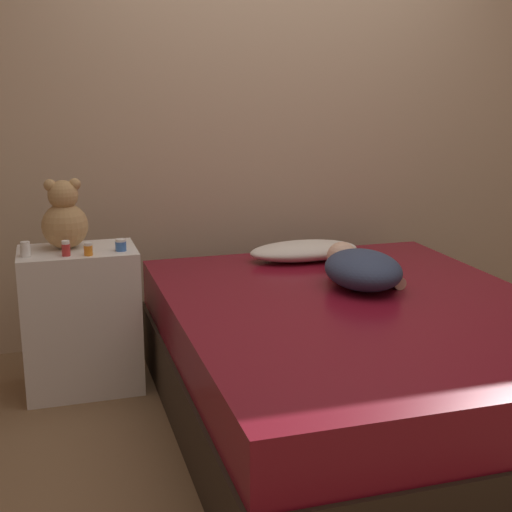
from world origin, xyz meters
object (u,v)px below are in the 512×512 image
object	(u,v)px
bottle_orange	(88,249)
bottle_blue	(121,245)
teddy_bear	(64,218)
bottle_red	(66,248)
pillow	(304,251)
bottle_white	(25,249)
person_lying	(361,268)

from	to	relation	value
bottle_orange	bottle_blue	world-z (taller)	bottle_orange
teddy_bear	bottle_red	bearing A→B (deg)	-92.36
pillow	teddy_bear	distance (m)	1.26
pillow	bottle_white	world-z (taller)	bottle_white
teddy_bear	bottle_orange	world-z (taller)	teddy_bear
person_lying	teddy_bear	distance (m)	1.43
pillow	bottle_red	bearing A→B (deg)	-170.96
teddy_bear	bottle_red	world-z (taller)	teddy_bear
bottle_red	pillow	bearing A→B (deg)	9.04
teddy_bear	person_lying	bearing A→B (deg)	-20.70
pillow	person_lying	size ratio (longest dim) A/B	0.99
bottle_orange	bottle_white	size ratio (longest dim) A/B	0.86
person_lying	bottle_orange	world-z (taller)	bottle_orange
person_lying	bottle_blue	world-z (taller)	bottle_blue
bottle_red	teddy_bear	bearing A→B (deg)	87.64
bottle_blue	bottle_red	size ratio (longest dim) A/B	0.79
teddy_bear	pillow	bearing A→B (deg)	1.78
pillow	bottle_red	distance (m)	1.27
bottle_orange	bottle_red	bearing A→B (deg)	168.70
bottle_orange	bottle_white	xyz separation A→B (m)	(-0.28, 0.06, 0.00)
bottle_orange	bottle_blue	xyz separation A→B (m)	(0.15, 0.05, -0.00)
bottle_red	person_lying	bearing A→B (deg)	-14.36
bottle_blue	bottle_white	xyz separation A→B (m)	(-0.43, 0.01, 0.01)
bottle_white	bottle_blue	bearing A→B (deg)	-1.33
pillow	person_lying	bearing A→B (deg)	-81.13
person_lying	bottle_orange	bearing A→B (deg)	169.35
pillow	bottle_red	world-z (taller)	bottle_red
bottle_white	pillow	bearing A→B (deg)	6.39
person_lying	bottle_white	world-z (taller)	bottle_white
person_lying	bottle_orange	xyz separation A→B (m)	(-1.23, 0.32, 0.10)
bottle_orange	bottle_red	distance (m)	0.10
teddy_bear	bottle_blue	distance (m)	0.30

